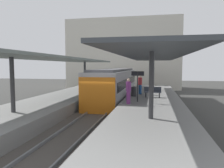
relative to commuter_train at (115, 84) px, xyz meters
The scene contains 15 objects.
ground_plane 6.30m from the commuter_train, 90.00° to the right, with size 80.00×80.00×0.00m, color #383835.
platform_left 7.26m from the commuter_train, 122.10° to the right, with size 4.40×28.00×1.00m, color gray.
platform_right 7.26m from the commuter_train, 57.90° to the right, with size 4.40×28.00×1.00m, color gray.
track_ballast 6.27m from the commuter_train, 90.00° to the right, with size 3.20×28.00×0.20m, color #4C4742.
rail_near_side 6.27m from the commuter_train, 96.78° to the right, with size 0.08×28.00×0.14m, color slate.
rail_far_side 6.27m from the commuter_train, 83.22° to the right, with size 0.08×28.00×0.14m, color slate.
commuter_train is the anchor object (origin of this frame).
canopy_left 6.47m from the commuter_train, 129.21° to the right, with size 4.18×21.00×3.24m.
canopy_right 6.54m from the commuter_train, 50.79° to the right, with size 4.18×21.00×3.43m.
platform_bench 5.24m from the commuter_train, 43.22° to the right, with size 1.40×0.41×0.86m.
platform_sign 6.79m from the commuter_train, 65.73° to the right, with size 0.90×0.08×2.21m.
litter_bin 3.89m from the commuter_train, 55.30° to the right, with size 0.44×0.44×0.80m, color #2D2D30.
passenger_near_bench 3.18m from the commuter_train, 33.20° to the right, with size 0.36×0.36×1.75m.
passenger_mid_platform 7.42m from the commuter_train, 72.55° to the right, with size 0.36×0.36×1.74m.
station_building_backdrop 14.49m from the commuter_train, 94.62° to the left, with size 18.00×6.00×11.00m, color beige.
Camera 1 is at (3.95, -15.43, 3.56)m, focal length 34.33 mm.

